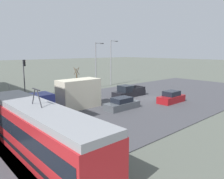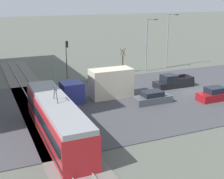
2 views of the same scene
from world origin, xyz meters
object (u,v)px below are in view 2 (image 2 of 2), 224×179
at_px(box_truck, 102,85).
at_px(no_parking_sign, 52,71).
at_px(street_lamp_mid_block, 148,41).
at_px(sedan_car_0, 152,98).
at_px(street_lamp_near_crossing, 169,37).
at_px(traffic_light_pole, 67,55).
at_px(light_rail_tram, 57,120).
at_px(street_tree, 123,62).
at_px(pickup_truck, 173,82).
at_px(sedan_car_1, 215,95).

height_order(box_truck, no_parking_sign, box_truck).
distance_m(box_truck, street_lamp_mid_block, 16.44).
bearing_deg(sedan_car_0, street_lamp_near_crossing, 141.83).
bearing_deg(box_truck, traffic_light_pole, 6.81).
xyz_separation_m(light_rail_tram, street_lamp_mid_block, (19.02, -19.86, 3.21)).
relative_size(street_tree, street_lamp_mid_block, 0.49).
xyz_separation_m(pickup_truck, street_tree, (10.15, 2.77, 1.15)).
bearing_deg(no_parking_sign, box_truck, -162.04).
relative_size(light_rail_tram, sedan_car_0, 3.13).
xyz_separation_m(street_lamp_mid_block, no_parking_sign, (0.45, 15.78, -3.54)).
bearing_deg(street_lamp_near_crossing, street_tree, 95.02).
bearing_deg(light_rail_tram, pickup_truck, -63.60).
height_order(traffic_light_pole, no_parking_sign, traffic_light_pole).
bearing_deg(street_tree, pickup_truck, -164.73).
height_order(sedan_car_1, no_parking_sign, no_parking_sign).
bearing_deg(street_tree, traffic_light_pole, 89.56).
bearing_deg(pickup_truck, box_truck, 93.02).
distance_m(box_truck, sedan_car_0, 6.26).
distance_m(sedan_car_1, street_tree, 17.34).
height_order(light_rail_tram, street_lamp_near_crossing, street_lamp_near_crossing).
relative_size(sedan_car_1, no_parking_sign, 1.88).
bearing_deg(light_rail_tram, no_parking_sign, -11.84).
bearing_deg(street_tree, street_lamp_mid_block, -92.54).
bearing_deg(sedan_car_0, light_rail_tram, -69.89).
relative_size(light_rail_tram, street_tree, 3.37).
distance_m(light_rail_tram, pickup_truck, 20.40).
relative_size(sedan_car_0, street_tree, 1.08).
bearing_deg(traffic_light_pole, sedan_car_0, -157.91).
bearing_deg(street_lamp_mid_block, sedan_car_1, 179.46).
bearing_deg(street_lamp_mid_block, box_truck, 130.68).
xyz_separation_m(box_truck, no_parking_sign, (10.96, 3.55, -0.33)).
height_order(traffic_light_pole, street_tree, traffic_light_pole).
bearing_deg(street_tree, no_parking_sign, 88.73).
distance_m(sedan_car_1, street_lamp_mid_block, 17.10).
bearing_deg(box_truck, street_lamp_mid_block, -49.32).
bearing_deg(street_lamp_near_crossing, traffic_light_pole, 92.28).
xyz_separation_m(light_rail_tram, street_tree, (19.21, -15.49, 0.20)).
bearing_deg(light_rail_tram, sedan_car_0, -69.89).
bearing_deg(street_lamp_mid_block, street_tree, 87.46).
height_order(sedan_car_0, street_lamp_mid_block, street_lamp_mid_block).
bearing_deg(box_truck, sedan_car_0, -130.27).
bearing_deg(pickup_truck, street_lamp_mid_block, -9.16).
xyz_separation_m(pickup_truck, street_lamp_mid_block, (9.95, -1.60, 4.16)).
distance_m(pickup_truck, no_parking_sign, 17.59).
bearing_deg(pickup_truck, light_rail_tram, 116.40).
bearing_deg(street_lamp_mid_block, pickup_truck, 170.84).
bearing_deg(street_lamp_near_crossing, pickup_truck, 150.23).
distance_m(street_tree, street_lamp_near_crossing, 9.65).
bearing_deg(street_lamp_near_crossing, light_rail_tram, 129.22).
relative_size(pickup_truck, street_lamp_near_crossing, 0.60).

